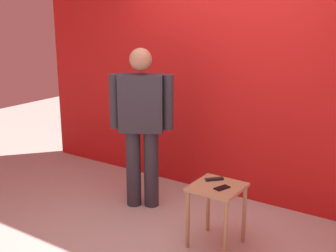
{
  "coord_description": "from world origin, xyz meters",
  "views": [
    {
      "loc": [
        2.19,
        -2.96,
        2.11
      ],
      "look_at": [
        -0.17,
        0.55,
        0.97
      ],
      "focal_mm": 47.15,
      "sensor_mm": 36.0,
      "label": 1
    }
  ],
  "objects_px": {
    "cell_phone": "(222,188)",
    "tv_remote": "(214,179)",
    "standing_person": "(142,120)",
    "side_table": "(217,197)"
  },
  "relations": [
    {
      "from": "cell_phone",
      "to": "tv_remote",
      "type": "bearing_deg",
      "value": 156.33
    },
    {
      "from": "standing_person",
      "to": "tv_remote",
      "type": "xyz_separation_m",
      "value": [
        0.99,
        -0.21,
        -0.37
      ]
    },
    {
      "from": "side_table",
      "to": "cell_phone",
      "type": "height_order",
      "value": "cell_phone"
    },
    {
      "from": "standing_person",
      "to": "cell_phone",
      "type": "relative_size",
      "value": 11.95
    },
    {
      "from": "standing_person",
      "to": "tv_remote",
      "type": "height_order",
      "value": "standing_person"
    },
    {
      "from": "standing_person",
      "to": "side_table",
      "type": "height_order",
      "value": "standing_person"
    },
    {
      "from": "standing_person",
      "to": "cell_phone",
      "type": "xyz_separation_m",
      "value": [
        1.13,
        -0.34,
        -0.38
      ]
    },
    {
      "from": "standing_person",
      "to": "cell_phone",
      "type": "bearing_deg",
      "value": -16.69
    },
    {
      "from": "side_table",
      "to": "tv_remote",
      "type": "relative_size",
      "value": 3.43
    },
    {
      "from": "standing_person",
      "to": "cell_phone",
      "type": "height_order",
      "value": "standing_person"
    }
  ]
}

